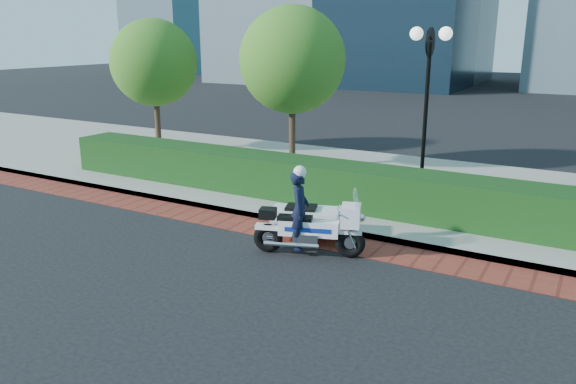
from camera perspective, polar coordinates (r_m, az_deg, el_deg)
The scene contains 8 objects.
ground at distance 10.68m, azimuth -0.19°, elevation -7.34°, with size 120.00×120.00×0.00m, color black.
brick_strip at distance 11.91m, azimuth 3.40°, elevation -4.84°, with size 60.00×1.00×0.01m, color maroon.
sidewalk at distance 15.87m, azimuth 10.63°, elevation 0.45°, with size 60.00×8.00×0.15m, color gray.
hedge_main at distance 13.54m, azimuth 7.39°, elevation 0.47°, with size 18.00×1.20×1.00m, color black.
lamppost at distance 14.32m, azimuth 13.98°, elevation 10.37°, with size 1.02×0.70×4.21m.
tree_a at distance 20.48m, azimuth -13.46°, elevation 12.64°, with size 3.00×3.00×4.58m.
tree_b at distance 17.22m, azimuth 0.45°, elevation 13.24°, with size 3.20×3.20×4.89m.
police_motorcycle at distance 11.23m, azimuth 1.89°, elevation -2.83°, with size 2.26×1.64×1.79m.
Camera 1 is at (4.88, -8.53, 4.19)m, focal length 35.00 mm.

